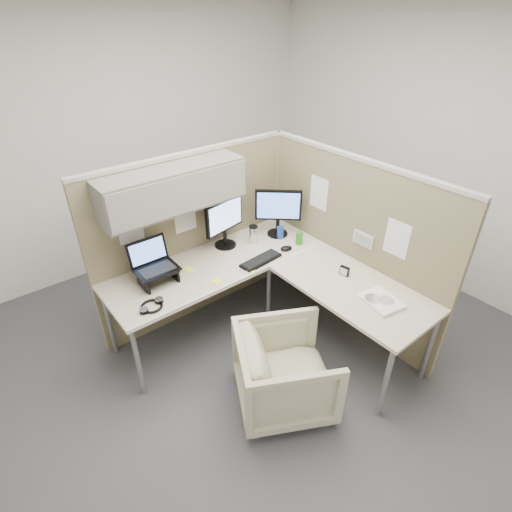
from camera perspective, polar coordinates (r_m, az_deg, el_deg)
ground at (r=3.71m, az=1.24°, el=-13.35°), size 4.50×4.50×0.00m
partition_back at (r=3.53m, az=-9.99°, el=5.61°), size 2.00×0.36×1.63m
partition_right at (r=3.70m, az=12.85°, el=1.67°), size 0.07×2.03×1.63m
desk at (r=3.40m, az=1.64°, el=-3.06°), size 2.00×1.98×0.73m
office_chair at (r=3.10m, az=4.24°, el=-15.66°), size 0.90×0.92×0.71m
monitor_left at (r=3.63m, az=-4.54°, el=5.23°), size 0.44×0.20×0.47m
monitor_right at (r=3.82m, az=3.19°, el=6.71°), size 0.35×0.32×0.47m
laptop_station at (r=3.31m, az=-14.22°, el=-1.59°), size 0.33×0.28×0.34m
keyboard at (r=3.51m, az=0.69°, el=-0.64°), size 0.41×0.17×0.02m
mouse at (r=3.69m, az=4.34°, el=1.12°), size 0.13×0.10×0.04m
travel_mug at (r=3.76m, az=-0.38°, el=3.12°), size 0.08×0.08×0.17m
soda_can_green at (r=3.78m, az=6.20°, el=2.57°), size 0.07×0.07×0.12m
soda_can_silver at (r=3.86m, az=3.47°, el=3.37°), size 0.07×0.07×0.12m
sticky_note_c at (r=3.46m, az=-9.66°, el=-1.88°), size 0.10×0.10×0.01m
sticky_note_b at (r=3.40m, az=-0.85°, el=-2.10°), size 0.10×0.10×0.01m
sticky_note_a at (r=3.29m, az=-5.70°, el=-3.59°), size 0.09×0.09×0.01m
headphones at (r=3.10m, az=-14.67°, el=-6.91°), size 0.21×0.21×0.03m
paper_stack at (r=3.19m, az=17.43°, el=-6.17°), size 0.28×0.33×0.03m
desk_clock at (r=3.41m, az=12.53°, el=-2.10°), size 0.05×0.08×0.08m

